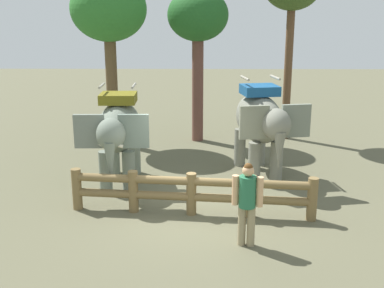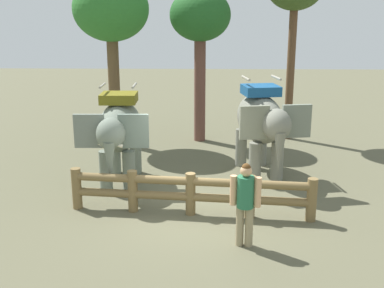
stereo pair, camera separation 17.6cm
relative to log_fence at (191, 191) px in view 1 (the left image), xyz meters
The scene contains 7 objects.
ground_plane 0.60m from the log_fence, 90.00° to the left, with size 60.00×60.00×0.00m, color brown.
log_fence is the anchor object (origin of this frame).
elephant_near_left 3.06m from the log_fence, 134.89° to the left, with size 1.88×3.29×2.83m.
elephant_center 3.68m from the log_fence, 55.57° to the left, with size 2.05×3.49×2.94m.
tourist_woman_in_black 2.02m from the log_fence, 53.36° to the right, with size 0.63×0.41×1.82m.
tree_far_left 8.21m from the log_fence, 114.67° to the left, with size 2.66×2.66×5.97m.
tree_back_center 7.93m from the log_fence, 88.81° to the left, with size 2.19×2.19×5.56m.
Camera 1 is at (0.15, -10.87, 4.79)m, focal length 44.90 mm.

